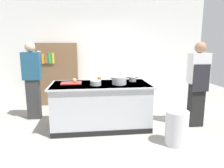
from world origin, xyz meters
TOP-DOWN VIEW (x-y plane):
  - ground_plane at (0.00, 0.00)m, footprint 10.00×10.00m
  - back_wall at (0.00, 2.10)m, footprint 6.40×0.12m
  - counter_island at (0.00, -0.00)m, footprint 1.98×0.98m
  - cutting_board at (-0.58, 0.09)m, footprint 0.40×0.28m
  - onion at (-0.52, 0.11)m, footprint 0.08×0.08m
  - stock_pot at (0.35, -0.11)m, footprint 0.34×0.28m
  - sauce_pan at (0.68, 0.18)m, footprint 0.22×0.15m
  - mixing_bowl at (-0.10, -0.15)m, footprint 0.20×0.20m
  - juice_cup at (-0.02, 0.22)m, footprint 0.07×0.07m
  - trash_bin at (1.21, -0.92)m, footprint 0.38×0.38m
  - person_chef at (1.95, -0.17)m, footprint 0.38×0.25m
  - person_guest at (-1.47, 0.69)m, footprint 0.38×0.24m
  - bookshelf at (-1.07, 1.80)m, footprint 1.10×0.31m

SIDE VIEW (x-z plane):
  - ground_plane at x=0.00m, z-range 0.00..0.00m
  - trash_bin at x=1.21m, z-range 0.00..0.59m
  - counter_island at x=0.00m, z-range 0.02..0.92m
  - bookshelf at x=-1.07m, z-range 0.00..1.70m
  - cutting_board at x=-0.58m, z-range 0.90..0.92m
  - person_guest at x=-1.47m, z-range 0.05..1.77m
  - person_chef at x=1.95m, z-range 0.05..1.77m
  - mixing_bowl at x=-0.10m, z-range 0.90..0.99m
  - sauce_pan at x=0.68m, z-range 0.90..1.00m
  - juice_cup at x=-0.02m, z-range 0.90..1.00m
  - onion at x=-0.52m, z-range 0.92..1.00m
  - stock_pot at x=0.35m, z-range 0.90..1.05m
  - back_wall at x=0.00m, z-range 0.00..3.00m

